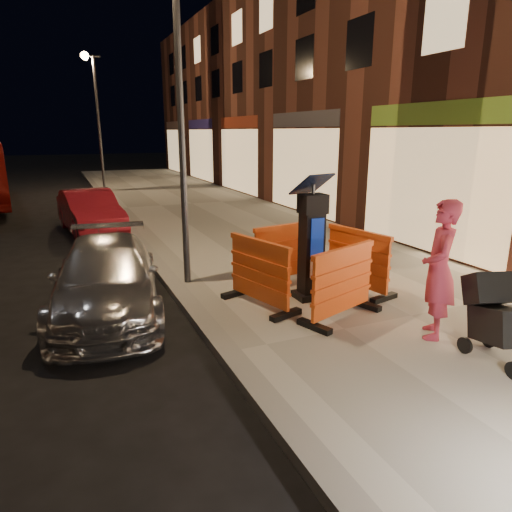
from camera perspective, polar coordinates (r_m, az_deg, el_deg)
name	(u,v)px	position (r m, az deg, el deg)	size (l,w,h in m)	color
ground_plane	(231,362)	(6.14, -3.20, -13.07)	(120.00, 120.00, 0.00)	black
sidewalk	(411,320)	(7.57, 18.78, -7.58)	(6.00, 60.00, 0.15)	gray
kerb	(230,357)	(6.10, -3.22, -12.45)	(0.30, 60.00, 0.15)	slate
parking_kiosk	(312,241)	(7.65, 6.96, 1.84)	(0.63, 0.63, 1.99)	black
barrier_front	(343,283)	(7.00, 10.77, -3.36)	(1.43, 0.59, 1.11)	#E44F16
barrier_back	(285,253)	(8.56, 3.67, 0.34)	(1.43, 0.59, 1.11)	#E44F16
barrier_kerbside	(259,273)	(7.34, 0.43, -2.19)	(1.43, 0.59, 1.11)	#E44F16
barrier_bldgside	(357,260)	(8.27, 12.56, -0.55)	(1.43, 0.59, 1.11)	#E44F16
car_silver	(110,311)	(8.08, -17.83, -6.60)	(1.65, 4.05, 1.18)	#B3B3B8
car_red	(92,232)	(14.45, -19.79, 2.78)	(1.33, 3.81, 1.26)	maroon
man	(439,270)	(6.63, 21.91, -1.62)	(0.70, 0.46, 1.92)	#B33047
stroller	(504,321)	(6.36, 28.56, -7.11)	(0.56, 0.87, 1.08)	black
street_lamp_mid	(181,117)	(8.34, -9.38, 16.75)	(0.12, 0.12, 6.00)	#3F3F44
street_lamp_far	(99,126)	(23.17, -19.03, 15.13)	(0.12, 0.12, 6.00)	#3F3F44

